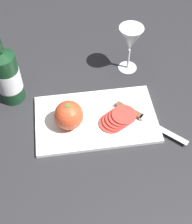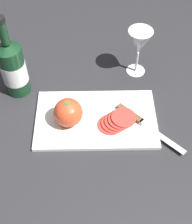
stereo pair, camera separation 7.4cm
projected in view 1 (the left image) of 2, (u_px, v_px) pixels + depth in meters
The scene contains 7 objects.
ground_plane at pixel (82, 118), 1.02m from camera, with size 3.00×3.00×0.00m, color #28282B.
cutting_board at pixel (96, 119), 1.01m from camera, with size 0.39×0.23×0.01m.
wine_bottle at pixel (7, 75), 0.99m from camera, with size 0.08×0.08×0.30m.
wine_glass at pixel (130, 40), 1.06m from camera, with size 0.08×0.08×0.18m.
whole_tomato at pixel (69, 115), 0.95m from camera, with size 0.09×0.09×0.09m.
knife at pixel (136, 115), 1.00m from camera, with size 0.20×0.19×0.01m.
tomato_slice_stack_near at pixel (118, 119), 0.98m from camera, with size 0.12×0.09×0.03m.
Camera 1 is at (-0.04, -0.62, 0.81)m, focal length 50.00 mm.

